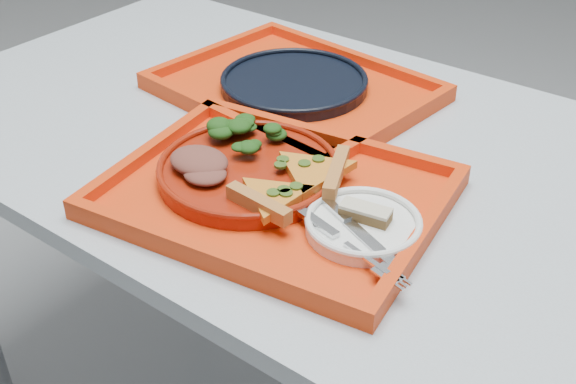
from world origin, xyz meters
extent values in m
cube|color=#99A2AB|center=(0.00, 0.00, 0.73)|extent=(1.60, 0.80, 0.03)
cylinder|color=gray|center=(-0.72, 0.32, 0.36)|extent=(0.05, 0.05, 0.72)
cube|color=red|center=(-0.04, -0.17, 0.76)|extent=(0.50, 0.41, 0.01)
cube|color=red|center=(-0.21, 0.12, 0.76)|extent=(0.48, 0.39, 0.01)
cylinder|color=maroon|center=(-0.09, -0.16, 0.77)|extent=(0.26, 0.26, 0.02)
cylinder|color=white|center=(0.11, -0.17, 0.77)|extent=(0.15, 0.15, 0.01)
cylinder|color=black|center=(-0.21, 0.12, 0.77)|extent=(0.26, 0.26, 0.02)
ellipsoid|color=black|center=(-0.13, -0.10, 0.80)|extent=(0.10, 0.09, 0.05)
ellipsoid|color=brown|center=(-0.14, -0.20, 0.79)|extent=(0.09, 0.07, 0.03)
cube|color=#52371B|center=(0.11, -0.16, 0.78)|extent=(0.07, 0.04, 0.01)
cube|color=beige|center=(0.11, -0.16, 0.79)|extent=(0.07, 0.04, 0.00)
cube|color=silver|center=(0.11, -0.18, 0.78)|extent=(0.18, 0.09, 0.01)
cube|color=silver|center=(0.11, -0.22, 0.78)|extent=(0.18, 0.07, 0.01)
camera|label=1|loc=(0.48, -0.82, 1.32)|focal=45.00mm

